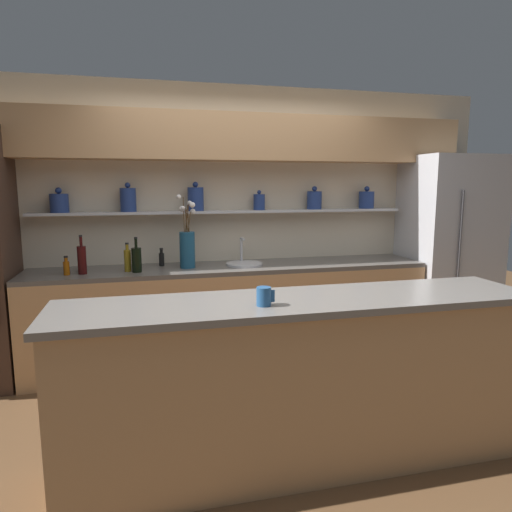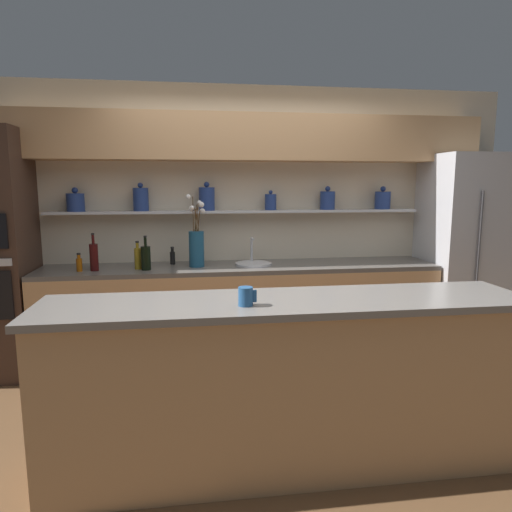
% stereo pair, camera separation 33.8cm
% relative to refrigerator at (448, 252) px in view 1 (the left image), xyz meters
% --- Properties ---
extents(ground_plane, '(12.00, 12.00, 0.00)m').
position_rel_refrigerator_xyz_m(ground_plane, '(-2.18, -1.20, -0.98)').
color(ground_plane, brown).
extents(back_wall_unit, '(5.20, 0.44, 2.60)m').
position_rel_refrigerator_xyz_m(back_wall_unit, '(-2.18, 0.33, 0.57)').
color(back_wall_unit, beige).
rests_on(back_wall_unit, ground_plane).
extents(back_counter_unit, '(3.65, 0.62, 0.92)m').
position_rel_refrigerator_xyz_m(back_counter_unit, '(-2.26, 0.04, -0.52)').
color(back_counter_unit, tan).
rests_on(back_counter_unit, ground_plane).
extents(island_counter, '(2.80, 0.61, 1.02)m').
position_rel_refrigerator_xyz_m(island_counter, '(-2.18, -1.65, -0.46)').
color(island_counter, tan).
rests_on(island_counter, ground_plane).
extents(refrigerator, '(0.84, 0.73, 1.95)m').
position_rel_refrigerator_xyz_m(refrigerator, '(0.00, 0.00, 0.00)').
color(refrigerator, '#B7B7BC').
rests_on(refrigerator, ground_plane).
extents(flower_vase, '(0.17, 0.14, 0.66)m').
position_rel_refrigerator_xyz_m(flower_vase, '(-2.67, 0.04, 0.14)').
color(flower_vase, navy).
rests_on(flower_vase, back_counter_unit).
extents(sink_fixture, '(0.34, 0.34, 0.25)m').
position_rel_refrigerator_xyz_m(sink_fixture, '(-2.15, 0.05, -0.03)').
color(sink_fixture, '#B7B7BC').
rests_on(sink_fixture, back_counter_unit).
extents(bottle_sauce_0, '(0.05, 0.05, 0.17)m').
position_rel_refrigerator_xyz_m(bottle_sauce_0, '(-2.90, 0.19, 0.01)').
color(bottle_sauce_0, black).
rests_on(bottle_sauce_0, back_counter_unit).
extents(bottle_oil_1, '(0.06, 0.06, 0.25)m').
position_rel_refrigerator_xyz_m(bottle_oil_1, '(-3.19, -0.02, 0.05)').
color(bottle_oil_1, olive).
rests_on(bottle_oil_1, back_counter_unit).
extents(bottle_sauce_2, '(0.05, 0.05, 0.18)m').
position_rel_refrigerator_xyz_m(bottle_sauce_2, '(-3.59, 0.08, 0.02)').
color(bottle_sauce_2, black).
rests_on(bottle_sauce_2, back_counter_unit).
extents(bottle_wine_3, '(0.08, 0.08, 0.30)m').
position_rel_refrigerator_xyz_m(bottle_wine_3, '(-3.12, -0.07, 0.06)').
color(bottle_wine_3, black).
rests_on(bottle_wine_3, back_counter_unit).
extents(bottle_sauce_4, '(0.05, 0.05, 0.16)m').
position_rel_refrigerator_xyz_m(bottle_sauce_4, '(-3.68, -0.06, 0.01)').
color(bottle_sauce_4, '#9E4C0A').
rests_on(bottle_sauce_4, back_counter_unit).
extents(bottle_wine_5, '(0.07, 0.07, 0.33)m').
position_rel_refrigerator_xyz_m(bottle_wine_5, '(-3.56, -0.05, 0.07)').
color(bottle_wine_5, '#380C0C').
rests_on(bottle_wine_5, back_counter_unit).
extents(coffee_mug, '(0.10, 0.08, 0.10)m').
position_rel_refrigerator_xyz_m(coffee_mug, '(-2.44, -1.75, 0.10)').
color(coffee_mug, '#235184').
rests_on(coffee_mug, island_counter).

